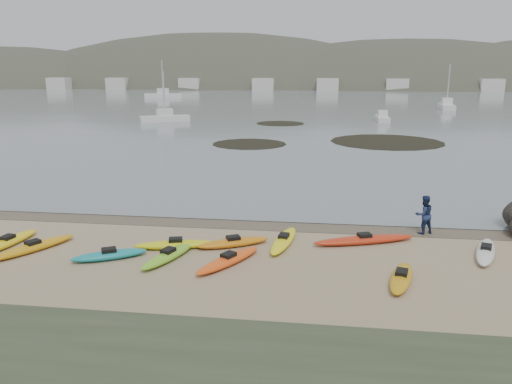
# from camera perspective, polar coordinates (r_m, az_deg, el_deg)

# --- Properties ---
(ground) EXTENTS (600.00, 600.00, 0.00)m
(ground) POSITION_cam_1_polar(r_m,az_deg,el_deg) (24.65, -0.00, -3.38)
(ground) COLOR tan
(ground) RESTS_ON ground
(wet_sand) EXTENTS (60.00, 60.00, 0.00)m
(wet_sand) POSITION_cam_1_polar(r_m,az_deg,el_deg) (24.37, -0.09, -3.58)
(wet_sand) COLOR brown
(wet_sand) RESTS_ON ground
(water) EXTENTS (1200.00, 1200.00, 0.00)m
(water) POSITION_cam_1_polar(r_m,az_deg,el_deg) (323.42, 7.14, 12.60)
(water) COLOR slate
(water) RESTS_ON ground
(kayaks) EXTENTS (21.32, 6.73, 0.34)m
(kayaks) POSITION_cam_1_polar(r_m,az_deg,el_deg) (20.52, -3.30, -6.55)
(kayaks) COLOR yellow
(kayaks) RESTS_ON ground
(person_east) EXTENTS (1.07, 0.97, 1.79)m
(person_east) POSITION_cam_1_polar(r_m,az_deg,el_deg) (23.91, 18.64, -2.46)
(person_east) COLOR navy
(person_east) RESTS_ON ground
(kelp_mats) EXTENTS (23.03, 25.91, 0.04)m
(kelp_mats) POSITION_cam_1_polar(r_m,az_deg,el_deg) (54.52, 8.61, 6.12)
(kelp_mats) COLOR black
(kelp_mats) RESTS_ON water
(moored_boats) EXTENTS (100.04, 65.75, 1.27)m
(moored_boats) POSITION_cam_1_polar(r_m,az_deg,el_deg) (108.13, 10.42, 10.18)
(moored_boats) COLOR silver
(moored_boats) RESTS_ON ground
(far_hills) EXTENTS (550.00, 135.00, 80.00)m
(far_hills) POSITION_cam_1_polar(r_m,az_deg,el_deg) (221.53, 17.05, 7.37)
(far_hills) COLOR #384235
(far_hills) RESTS_ON ground
(far_town) EXTENTS (199.00, 5.00, 4.00)m
(far_town) POSITION_cam_1_polar(r_m,az_deg,el_deg) (168.43, 8.70, 12.03)
(far_town) COLOR beige
(far_town) RESTS_ON ground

